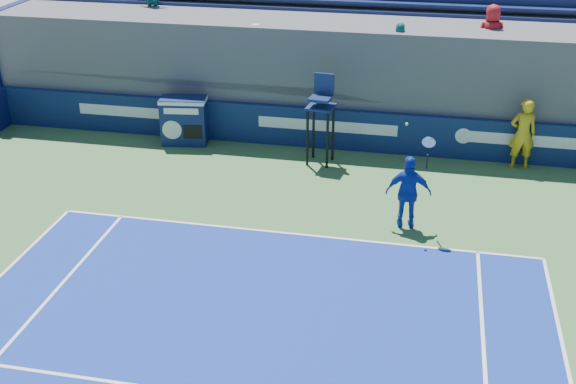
% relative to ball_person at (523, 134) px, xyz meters
% --- Properties ---
extents(ball_person, '(0.77, 0.57, 1.94)m').
position_rel_ball_person_xyz_m(ball_person, '(0.00, 0.00, 0.00)').
color(ball_person, gold).
rests_on(ball_person, apron).
extents(back_hoarding, '(20.40, 0.21, 1.20)m').
position_rel_ball_person_xyz_m(back_hoarding, '(-5.32, 0.30, -0.38)').
color(back_hoarding, '#0D1D4A').
rests_on(back_hoarding, ground).
extents(match_clock, '(1.41, 0.90, 1.40)m').
position_rel_ball_person_xyz_m(match_clock, '(-9.46, -0.16, -0.24)').
color(match_clock, '#0F1C4C').
rests_on(match_clock, ground).
extents(umpire_chair, '(0.78, 0.78, 2.48)m').
position_rel_ball_person_xyz_m(umpire_chair, '(-5.35, -0.75, 0.55)').
color(umpire_chair, black).
rests_on(umpire_chair, ground).
extents(tennis_player, '(1.05, 0.49, 2.57)m').
position_rel_ball_person_xyz_m(tennis_player, '(-2.80, -4.03, -0.09)').
color(tennis_player, '#1437A3').
rests_on(tennis_player, apron).
extents(stadium_seating, '(21.00, 4.05, 4.46)m').
position_rel_ball_person_xyz_m(stadium_seating, '(-5.33, 2.35, 0.86)').
color(stadium_seating, '#57575C').
rests_on(stadium_seating, ground).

